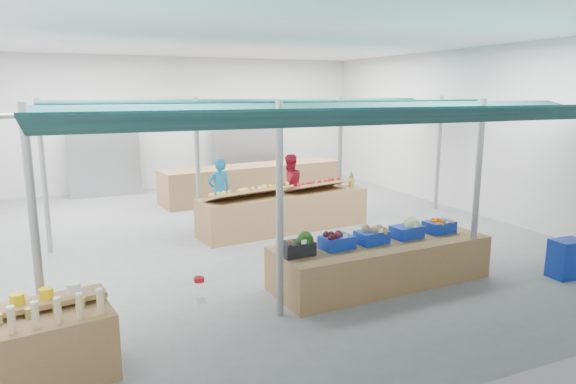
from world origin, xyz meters
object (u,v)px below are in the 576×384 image
(vendor_left, at_px, (219,192))
(vendor_right, at_px, (289,186))
(crate_stack, at_px, (567,259))
(bottle_shelf, at_px, (28,350))
(fruit_counter, at_px, (285,212))
(veg_counter, at_px, (381,262))

(vendor_left, height_order, vendor_right, same)
(crate_stack, bearing_deg, bottle_shelf, 179.80)
(fruit_counter, bearing_deg, veg_counter, -94.76)
(fruit_counter, distance_m, vendor_right, 1.31)
(fruit_counter, height_order, vendor_right, vendor_right)
(veg_counter, distance_m, fruit_counter, 3.65)
(bottle_shelf, bearing_deg, fruit_counter, 34.32)
(bottle_shelf, bearing_deg, vendor_right, 37.13)
(bottle_shelf, distance_m, crate_stack, 8.17)
(fruit_counter, bearing_deg, vendor_left, 130.70)
(veg_counter, xyz_separation_m, crate_stack, (3.03, -1.06, -0.03))
(crate_stack, distance_m, vendor_right, 6.36)
(veg_counter, bearing_deg, fruit_counter, 89.34)
(veg_counter, xyz_separation_m, fruit_counter, (-0.13, 3.64, 0.07))
(vendor_right, bearing_deg, bottle_shelf, 38.99)
(fruit_counter, relative_size, vendor_right, 2.50)
(veg_counter, bearing_deg, vendor_right, 81.64)
(veg_counter, bearing_deg, crate_stack, -21.98)
(crate_stack, height_order, vendor_left, vendor_left)
(bottle_shelf, distance_m, vendor_left, 6.93)
(bottle_shelf, xyz_separation_m, crate_stack, (8.17, -0.03, -0.09))
(bottle_shelf, height_order, vendor_right, vendor_right)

